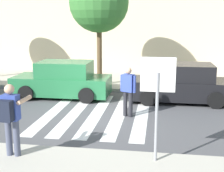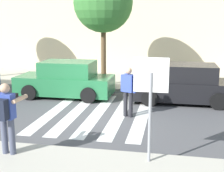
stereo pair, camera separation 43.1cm
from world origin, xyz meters
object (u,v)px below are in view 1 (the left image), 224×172
pedestrian_crossing (128,89)px  street_tree_center (99,3)px  photographer_with_backpack (10,114)px  parked_car_black (181,84)px  parked_car_green (63,80)px  stop_sign (158,87)px

pedestrian_crossing → street_tree_center: size_ratio=0.33×
photographer_with_backpack → parked_car_black: size_ratio=0.42×
photographer_with_backpack → parked_car_green: 6.24m
parked_car_green → stop_sign: bearing=-55.7°
parked_car_black → street_tree_center: street_tree_center is taller
parked_car_green → parked_car_black: bearing=0.0°
pedestrian_crossing → parked_car_green: bearing=142.8°
photographer_with_backpack → pedestrian_crossing: 4.53m
photographer_with_backpack → street_tree_center: (0.51, 8.22, 2.86)m
parked_car_black → photographer_with_backpack: bearing=-124.7°
stop_sign → parked_car_green: stop_sign is taller
parked_car_black → stop_sign: bearing=-99.1°
photographer_with_backpack → pedestrian_crossing: photographer_with_backpack is taller
photographer_with_backpack → parked_car_black: 7.53m
street_tree_center → parked_car_black: bearing=-28.4°
parked_car_green → photographer_with_backpack: bearing=-83.5°
photographer_with_backpack → street_tree_center: size_ratio=0.33×
parked_car_black → street_tree_center: 5.41m
pedestrian_crossing → parked_car_black: bearing=49.8°
parked_car_green → street_tree_center: street_tree_center is taller
parked_car_black → pedestrian_crossing: bearing=-130.2°
pedestrian_crossing → street_tree_center: street_tree_center is taller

